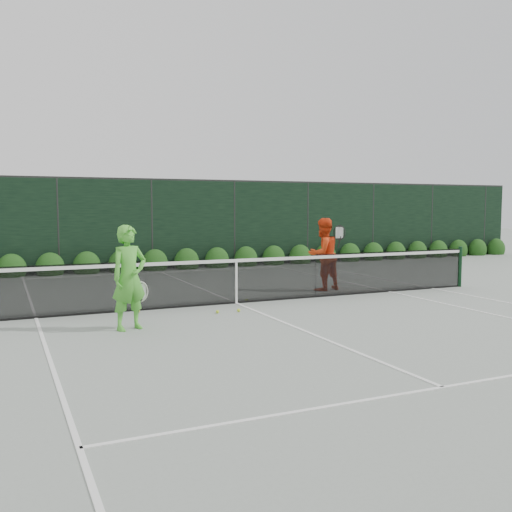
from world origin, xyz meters
name	(u,v)px	position (x,y,z in m)	size (l,w,h in m)	color
ground	(236,303)	(0.00, 0.00, 0.00)	(80.00, 80.00, 0.00)	gray
tennis_net	(235,279)	(-0.02, 0.00, 0.53)	(12.90, 0.10, 1.07)	#10321A
player_woman	(129,278)	(-2.68, -1.69, 0.90)	(0.77, 0.63, 1.81)	green
player_man	(323,254)	(2.75, 0.92, 0.92)	(1.01, 0.85, 1.83)	red
court_lines	(236,303)	(0.00, 0.00, 0.01)	(11.03, 23.83, 0.01)	white
windscreen_fence	(295,242)	(0.00, -2.71, 1.51)	(32.00, 21.07, 3.06)	black
hedge_row	(155,263)	(0.00, 7.15, 0.23)	(31.66, 0.65, 0.94)	#14330E
tennis_balls	(211,308)	(-0.76, -0.49, 0.03)	(2.58, 1.15, 0.07)	#C9E432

